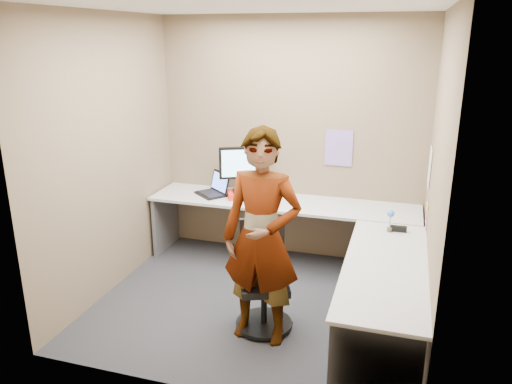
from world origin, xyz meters
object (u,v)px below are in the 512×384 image
(desk, at_px, (311,238))
(monitor, at_px, (243,165))
(office_chair, at_px, (263,285))
(person, at_px, (262,238))

(desk, bearing_deg, monitor, 145.26)
(desk, relative_size, office_chair, 3.17)
(monitor, xyz_separation_m, person, (0.65, -1.50, -0.19))
(monitor, relative_size, person, 0.28)
(desk, distance_m, monitor, 1.20)
(desk, distance_m, office_chair, 0.78)
(office_chair, bearing_deg, person, -101.17)
(monitor, distance_m, office_chair, 1.62)
(desk, relative_size, person, 1.65)
(desk, bearing_deg, person, -105.56)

